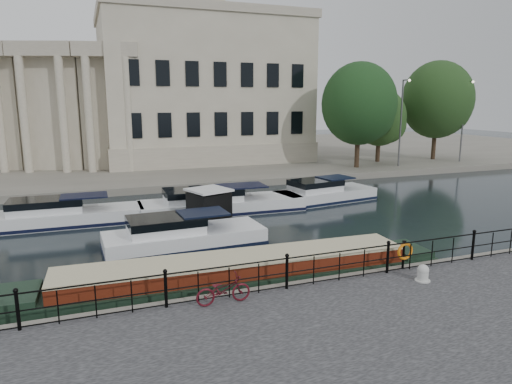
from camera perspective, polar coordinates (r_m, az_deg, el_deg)
ground_plane at (r=17.71m, az=0.77°, el=-10.89°), size 160.00×160.00×0.00m
far_bank at (r=54.97m, az=-14.22°, el=4.30°), size 120.00×42.00×0.55m
railing at (r=15.34m, az=3.88°, el=-9.69°), size 24.14×0.14×1.22m
civic_building at (r=50.22m, az=-15.18°, el=11.36°), size 53.55×31.84×16.85m
lamp_posts at (r=48.16m, az=21.30°, el=8.33°), size 8.24×1.55×8.07m
bicycle at (r=14.35m, az=-4.11°, el=-12.08°), size 1.73×0.61×0.90m
mooring_bollard at (r=17.07m, az=20.14°, el=-9.51°), size 0.53×0.53×0.59m
life_ring_post at (r=17.83m, az=18.11°, el=-7.11°), size 0.67×0.19×1.09m
narrowboat at (r=16.88m, az=-2.25°, el=-10.71°), size 15.97×2.75×1.58m
harbour_hut at (r=24.56m, az=-5.89°, el=-2.24°), size 3.26×2.98×2.17m
cabin_cruisers at (r=26.55m, az=-6.49°, el=-2.52°), size 24.07×9.72×1.99m
trees at (r=48.07m, az=17.77°, el=10.12°), size 18.08×9.41×10.26m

